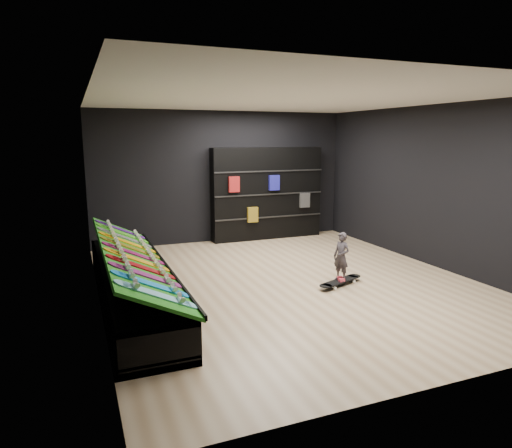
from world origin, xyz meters
name	(u,v)px	position (x,y,z in m)	size (l,w,h in m)	color
floor	(288,282)	(0.00, 0.00, 0.00)	(6.00, 7.00, 0.01)	tan
ceiling	(290,98)	(0.00, 0.00, 3.00)	(6.00, 7.00, 0.01)	white
wall_back	(223,177)	(0.00, 3.50, 1.50)	(6.00, 0.02, 3.00)	black
wall_front	(456,236)	(0.00, -3.50, 1.50)	(6.00, 0.02, 3.00)	black
wall_left	(94,204)	(-3.00, 0.00, 1.50)	(0.02, 7.00, 3.00)	black
wall_right	(434,186)	(3.00, 0.00, 1.50)	(0.02, 7.00, 3.00)	black
display_rack	(132,286)	(-2.55, 0.00, 0.25)	(0.90, 4.50, 0.50)	black
turf_ramp	(134,255)	(-2.50, 0.00, 0.71)	(1.00, 4.50, 0.04)	#16630F
back_shelving	(267,193)	(1.04, 3.32, 1.09)	(2.71, 0.32, 2.17)	black
floor_skateboard	(340,283)	(0.73, -0.47, 0.05)	(0.98, 0.22, 0.09)	black
child	(341,266)	(0.73, -0.47, 0.33)	(0.18, 0.13, 0.48)	black
display_board_0	(157,295)	(-2.49, -1.90, 0.74)	(0.98, 0.22, 0.09)	#0CB2E5
display_board_1	(152,284)	(-2.49, -1.52, 0.74)	(0.98, 0.22, 0.09)	blue
display_board_2	(147,275)	(-2.49, -1.14, 0.74)	(0.98, 0.22, 0.09)	#2626BF
display_board_3	(142,267)	(-2.49, -0.76, 0.74)	(0.98, 0.22, 0.09)	red
display_board_4	(138,260)	(-2.49, -0.38, 0.74)	(0.98, 0.22, 0.09)	orange
display_board_5	(134,254)	(-2.49, 0.00, 0.74)	(0.98, 0.22, 0.09)	#E5198C
display_board_6	(131,248)	(-2.49, 0.38, 0.74)	(0.98, 0.22, 0.09)	yellow
display_board_7	(128,243)	(-2.49, 0.76, 0.74)	(0.98, 0.22, 0.09)	yellow
display_board_8	(126,238)	(-2.49, 1.14, 0.74)	(0.98, 0.22, 0.09)	black
display_board_9	(123,233)	(-2.49, 1.52, 0.74)	(0.98, 0.22, 0.09)	green
display_board_10	(121,230)	(-2.49, 1.90, 0.74)	(0.98, 0.22, 0.09)	purple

